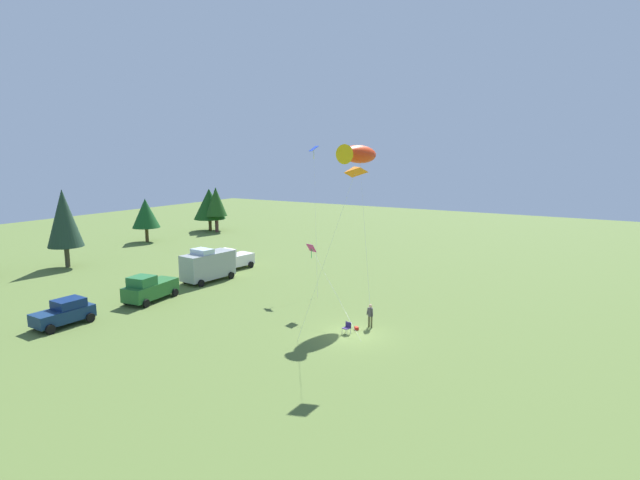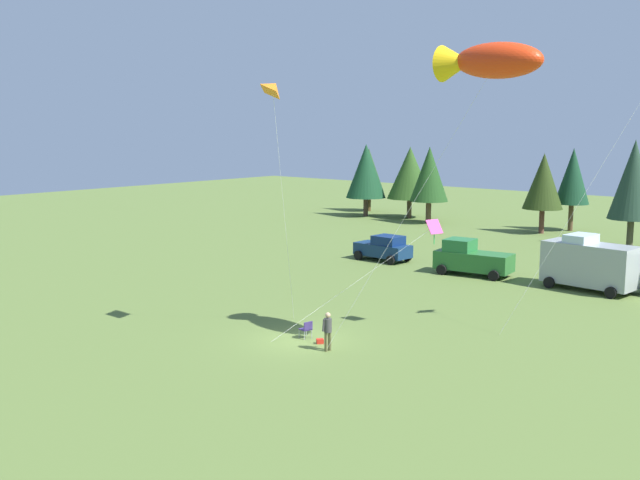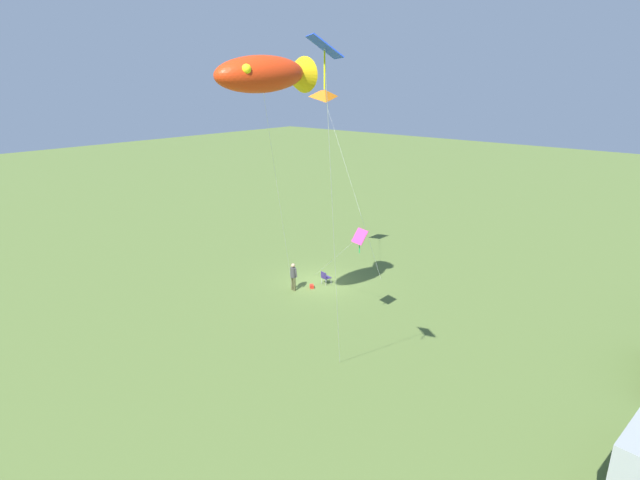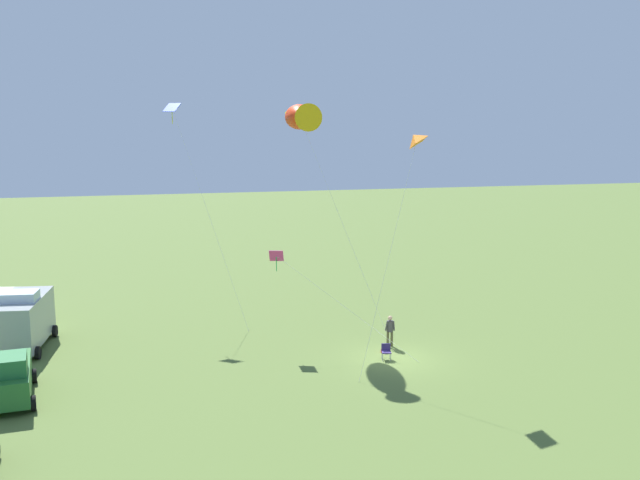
# 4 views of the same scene
# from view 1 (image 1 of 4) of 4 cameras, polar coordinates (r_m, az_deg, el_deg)

# --- Properties ---
(ground_plane) EXTENTS (160.00, 160.00, 0.00)m
(ground_plane) POSITION_cam_1_polar(r_m,az_deg,el_deg) (35.62, 3.69, -10.72)
(ground_plane) COLOR #556B31
(person_kite_flyer) EXTENTS (0.38, 0.57, 1.74)m
(person_kite_flyer) POSITION_cam_1_polar(r_m,az_deg,el_deg) (36.79, 5.77, -8.39)
(person_kite_flyer) COLOR #4E4D2C
(person_kite_flyer) RESTS_ON ground
(folding_chair) EXTENTS (0.56, 0.56, 0.82)m
(folding_chair) POSITION_cam_1_polar(r_m,az_deg,el_deg) (35.61, 3.12, -9.89)
(folding_chair) COLOR navy
(folding_chair) RESTS_ON ground
(backpack_on_grass) EXTENTS (0.37, 0.39, 0.22)m
(backpack_on_grass) POSITION_cam_1_polar(r_m,az_deg,el_deg) (36.50, 4.19, -10.03)
(backpack_on_grass) COLOR red
(backpack_on_grass) RESTS_ON ground
(car_navy_hatch) EXTENTS (4.27, 2.35, 1.89)m
(car_navy_hatch) POSITION_cam_1_polar(r_m,az_deg,el_deg) (41.63, -27.18, -7.39)
(car_navy_hatch) COLOR navy
(car_navy_hatch) RESTS_ON ground
(truck_green_flatbed) EXTENTS (5.22, 2.95, 2.34)m
(truck_green_flatbed) POSITION_cam_1_polar(r_m,az_deg,el_deg) (45.40, -18.92, -5.25)
(truck_green_flatbed) COLOR #26652A
(truck_green_flatbed) RESTS_ON ground
(van_motorhome_grey) EXTENTS (5.59, 3.03, 3.34)m
(van_motorhome_grey) POSITION_cam_1_polar(r_m,az_deg,el_deg) (50.73, -12.70, -2.78)
(van_motorhome_grey) COLOR #959B9A
(van_motorhome_grey) RESTS_ON ground
(truck_white_pickup) EXTENTS (5.23, 2.97, 2.34)m
(truck_white_pickup) POSITION_cam_1_polar(r_m,az_deg,el_deg) (55.39, -10.18, -2.21)
(truck_white_pickup) COLOR white
(truck_white_pickup) RESTS_ON ground
(kite_large_fish) EXTENTS (7.99, 5.23, 13.28)m
(kite_large_fish) POSITION_cam_1_polar(r_m,az_deg,el_deg) (41.40, 4.24, 9.75)
(kite_large_fish) COLOR red
(kite_large_fish) RESTS_ON ground
(kite_diamond_rainbow) EXTENTS (4.76, 7.16, 5.38)m
(kite_diamond_rainbow) POSITION_cam_1_polar(r_m,az_deg,el_deg) (39.72, -0.84, -1.26)
(kite_diamond_rainbow) COLOR #DA3B8F
(kite_diamond_rainbow) RESTS_ON ground
(kite_delta_orange) EXTENTS (2.75, 3.91, 11.89)m
(kite_delta_orange) POSITION_cam_1_polar(r_m,az_deg,el_deg) (32.27, 3.88, 7.94)
(kite_delta_orange) COLOR orange
(kite_delta_orange) RESTS_ON ground
(kite_diamond_blue) EXTENTS (6.30, 4.50, 13.28)m
(kite_diamond_blue) POSITION_cam_1_polar(r_m,az_deg,el_deg) (49.03, -0.70, 9.82)
(kite_diamond_blue) COLOR blue
(kite_diamond_blue) RESTS_ON ground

